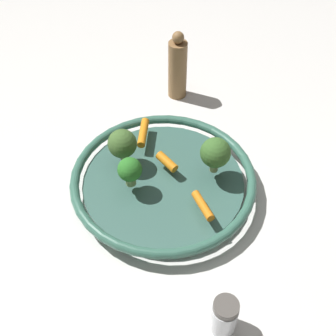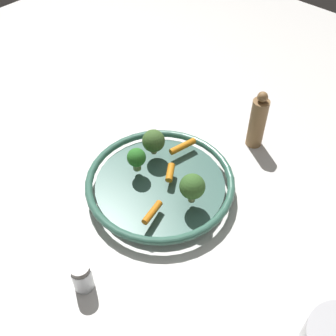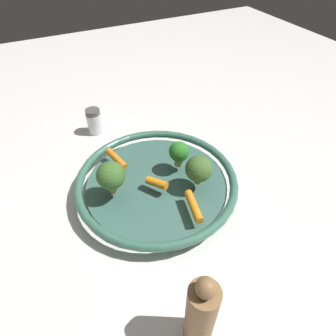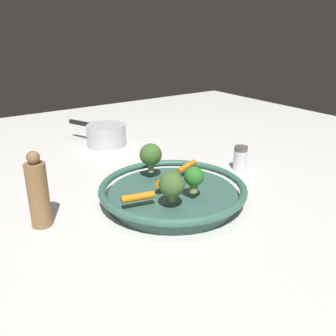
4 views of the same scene
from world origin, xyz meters
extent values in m
plane|color=silver|center=(0.00, 0.00, 0.00)|extent=(2.16, 2.16, 0.00)
cylinder|color=#3D665B|center=(0.00, 0.00, 0.01)|extent=(0.29, 0.29, 0.03)
torus|color=#3A6D5A|center=(0.00, 0.00, 0.04)|extent=(0.34, 0.34, 0.02)
cylinder|color=orange|center=(-0.01, -0.02, 0.05)|extent=(0.04, 0.05, 0.02)
cylinder|color=orange|center=(-0.06, 0.08, 0.05)|extent=(0.03, 0.07, 0.02)
cylinder|color=orange|center=(0.03, -0.11, 0.05)|extent=(0.03, 0.07, 0.02)
cylinder|color=#93AD66|center=(0.06, 0.01, 0.05)|extent=(0.02, 0.02, 0.02)
sphere|color=#2D7A28|center=(0.06, 0.01, 0.08)|extent=(0.04, 0.04, 0.04)
cylinder|color=tan|center=(-0.09, 0.00, 0.05)|extent=(0.01, 0.01, 0.02)
sphere|color=#3E6C2D|center=(-0.09, 0.00, 0.09)|extent=(0.05, 0.05, 0.05)
cylinder|color=tan|center=(0.07, -0.05, 0.05)|extent=(0.01, 0.01, 0.01)
sphere|color=#43672E|center=(0.07, -0.05, 0.08)|extent=(0.05, 0.05, 0.05)
cylinder|color=silver|center=(-0.05, 0.27, 0.03)|extent=(0.04, 0.04, 0.06)
cylinder|color=#56514C|center=(-0.05, 0.27, 0.06)|extent=(0.04, 0.04, 0.01)
cylinder|color=olive|center=(-0.07, -0.28, 0.07)|extent=(0.04, 0.04, 0.13)
sphere|color=olive|center=(-0.07, -0.28, 0.15)|extent=(0.03, 0.03, 0.03)
cylinder|color=silver|center=(-0.47, 0.06, 0.04)|extent=(0.13, 0.13, 0.07)
cylinder|color=black|center=(-0.57, 0.02, 0.06)|extent=(0.10, 0.05, 0.02)
camera|label=1|loc=(0.06, 0.54, 0.65)|focal=48.81mm
camera|label=2|loc=(-0.43, 0.44, 0.73)|focal=44.42mm
camera|label=3|loc=(-0.17, -0.39, 0.47)|focal=31.18mm
camera|label=4|loc=(0.62, -0.45, 0.38)|focal=39.61mm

